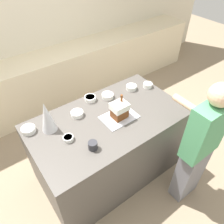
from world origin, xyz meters
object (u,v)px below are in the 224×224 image
at_px(gingerbread_house, 119,110).
at_px(candy_bowl_far_left, 68,138).
at_px(baking_tray, 119,117).
at_px(decorative_tree, 47,117).
at_px(candy_bowl_near_tray_left, 77,113).
at_px(candy_bowl_near_tray_right, 148,85).
at_px(candy_bowl_far_right, 90,98).
at_px(mug, 93,145).
at_px(candy_bowl_front_corner, 28,130).
at_px(person, 199,148).
at_px(candy_bowl_beside_tree, 131,87).
at_px(candy_bowl_behind_tray, 108,96).

bearing_deg(gingerbread_house, candy_bowl_far_left, 176.27).
bearing_deg(baking_tray, decorative_tree, 157.70).
xyz_separation_m(gingerbread_house, candy_bowl_near_tray_left, (-0.34, 0.28, -0.07)).
relative_size(decorative_tree, candy_bowl_near_tray_right, 3.03).
relative_size(candy_bowl_far_left, candy_bowl_far_right, 0.76).
height_order(gingerbread_house, candy_bowl_near_tray_right, gingerbread_house).
height_order(baking_tray, decorative_tree, decorative_tree).
bearing_deg(mug, decorative_tree, 114.95).
xyz_separation_m(decorative_tree, candy_bowl_front_corner, (-0.18, 0.09, -0.14)).
bearing_deg(candy_bowl_far_right, mug, -120.12).
bearing_deg(person, decorative_tree, 138.45).
bearing_deg(gingerbread_house, candy_bowl_beside_tree, 36.00).
bearing_deg(candy_bowl_behind_tray, person, -71.85).
bearing_deg(mug, person, -30.34).
xyz_separation_m(candy_bowl_front_corner, mug, (0.39, -0.55, 0.01)).
bearing_deg(candy_bowl_beside_tree, candy_bowl_near_tray_left, -178.11).
relative_size(decorative_tree, candy_bowl_behind_tray, 2.44).
relative_size(decorative_tree, mug, 3.90).
bearing_deg(candy_bowl_beside_tree, candy_bowl_far_right, 167.63).
relative_size(baking_tray, candy_bowl_beside_tree, 2.89).
distance_m(candy_bowl_near_tray_right, candy_bowl_far_right, 0.74).
relative_size(gingerbread_house, person, 0.16).
relative_size(candy_bowl_near_tray_right, mug, 1.29).
bearing_deg(candy_bowl_front_corner, mug, -54.44).
relative_size(candy_bowl_near_tray_left, candy_bowl_far_left, 1.30).
relative_size(candy_bowl_beside_tree, candy_bowl_far_right, 0.97).
distance_m(candy_bowl_beside_tree, person, 1.03).
xyz_separation_m(gingerbread_house, candy_bowl_beside_tree, (0.43, 0.31, -0.07)).
height_order(candy_bowl_beside_tree, candy_bowl_front_corner, candy_bowl_beside_tree).
relative_size(candy_bowl_beside_tree, candy_bowl_near_tray_right, 1.17).
distance_m(candy_bowl_beside_tree, candy_bowl_near_tray_right, 0.21).
height_order(candy_bowl_far_left, candy_bowl_beside_tree, candy_bowl_beside_tree).
relative_size(decorative_tree, person, 0.21).
relative_size(gingerbread_house, candy_bowl_far_right, 1.90).
bearing_deg(candy_bowl_near_tray_left, mug, -102.58).
bearing_deg(candy_bowl_far_left, candy_bowl_behind_tray, 24.62).
distance_m(baking_tray, candy_bowl_far_left, 0.58).
distance_m(gingerbread_house, candy_bowl_beside_tree, 0.53).
xyz_separation_m(candy_bowl_near_tray_left, mug, (-0.11, -0.47, 0.01)).
bearing_deg(candy_bowl_behind_tray, decorative_tree, -174.12).
distance_m(baking_tray, candy_bowl_behind_tray, 0.36).
bearing_deg(candy_bowl_near_tray_right, mug, -158.80).
relative_size(gingerbread_house, candy_bowl_behind_tray, 1.84).
bearing_deg(mug, candy_bowl_behind_tray, 44.44).
bearing_deg(candy_bowl_far_right, person, -64.66).
height_order(baking_tray, candy_bowl_front_corner, candy_bowl_front_corner).
bearing_deg(candy_bowl_far_left, candy_bowl_beside_tree, 15.20).
bearing_deg(candy_bowl_near_tray_left, candy_bowl_behind_tray, 8.07).
bearing_deg(mug, candy_bowl_beside_tree, 29.66).
distance_m(gingerbread_house, candy_bowl_near_tray_left, 0.45).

